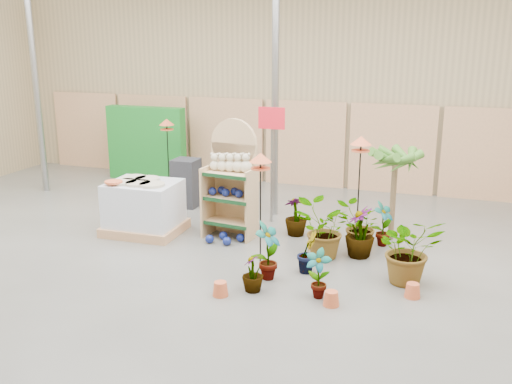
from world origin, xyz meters
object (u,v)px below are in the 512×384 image
at_px(pallet_stack, 144,207).
at_px(bird_table_front, 260,161).
at_px(potted_plant_2, 322,230).
at_px(display_shelf, 232,183).

xyz_separation_m(pallet_stack, bird_table_front, (2.42, -0.63, 1.15)).
relative_size(bird_table_front, potted_plant_2, 1.84).
distance_m(pallet_stack, potted_plant_2, 3.31).
distance_m(bird_table_front, potted_plant_2, 1.52).
xyz_separation_m(display_shelf, bird_table_front, (0.87, -1.05, 0.67)).
relative_size(pallet_stack, potted_plant_2, 1.42).
bearing_deg(potted_plant_2, pallet_stack, 176.84).
height_order(display_shelf, potted_plant_2, display_shelf).
xyz_separation_m(display_shelf, pallet_stack, (-1.55, -0.42, -0.48)).
bearing_deg(display_shelf, potted_plant_2, -12.37).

